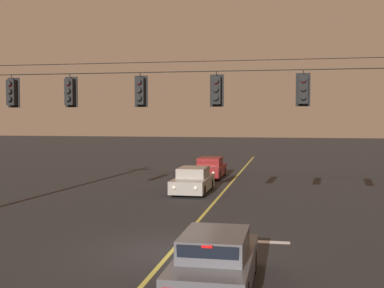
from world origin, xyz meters
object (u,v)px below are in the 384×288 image
Objects in this scene: traffic_light_left_inner at (70,92)px; car_oncoming_lead at (193,181)px; car_oncoming_trailing at (210,168)px; traffic_light_right_inner at (216,90)px; traffic_light_rightmost at (303,89)px; traffic_light_centre at (140,91)px; car_waiting_near_lane at (215,262)px; traffic_light_leftmost at (11,92)px.

car_oncoming_lead is at bearing 74.20° from traffic_light_left_inner.
traffic_light_right_inner is at bearing -80.50° from car_oncoming_trailing.
traffic_light_left_inner reaches higher than car_oncoming_trailing.
traffic_light_centre is at bearing 180.00° from traffic_light_rightmost.
traffic_light_left_inner is 0.28× the size of car_oncoming_trailing.
traffic_light_right_inner is at bearing 97.90° from car_waiting_near_lane.
traffic_light_leftmost is 10.66m from traffic_light_rightmost.
car_waiting_near_lane is 22.34m from car_oncoming_trailing.
car_oncoming_trailing is at bearing 99.50° from traffic_light_right_inner.
traffic_light_leftmost is 0.28× the size of car_oncoming_lead.
traffic_light_left_inner is 1.00× the size of traffic_light_rightmost.
car_oncoming_lead is (-2.66, 9.71, -4.43)m from traffic_light_right_inner.
traffic_light_right_inner is 1.00× the size of traffic_light_rightmost.
traffic_light_centre is 0.28× the size of car_oncoming_lead.
traffic_light_leftmost reaches higher than car_oncoming_trailing.
car_oncoming_trailing is (-5.72, 16.68, -4.43)m from traffic_light_rightmost.
traffic_light_left_inner reaches higher than car_oncoming_lead.
traffic_light_right_inner is 17.48m from car_oncoming_trailing.
car_waiting_near_lane and car_oncoming_lead have the same top height.
traffic_light_centre is at bearing 0.00° from traffic_light_leftmost.
traffic_light_left_inner is at bearing -98.92° from car_oncoming_trailing.
traffic_light_centre is at bearing 0.00° from traffic_light_left_inner.
traffic_light_right_inner is 0.28× the size of car_waiting_near_lane.
car_oncoming_trailing is (-2.79, 16.68, -4.43)m from traffic_light_right_inner.
traffic_light_leftmost and traffic_light_rightmost have the same top height.
car_oncoming_lead is 1.00× the size of car_oncoming_trailing.
car_oncoming_trailing is (-0.13, 6.97, 0.00)m from car_oncoming_lead.
traffic_light_left_inner and traffic_light_right_inner have the same top height.
car_oncoming_lead is (5.07, 9.71, -4.43)m from traffic_light_leftmost.
traffic_light_right_inner is (5.41, 0.00, 0.00)m from traffic_light_left_inner.
traffic_light_rightmost is (5.67, 0.00, 0.00)m from traffic_light_centre.
traffic_light_left_inner is 5.41m from traffic_light_right_inner.
car_oncoming_lead is at bearing 89.56° from traffic_light_centre.
traffic_light_leftmost is at bearing 180.00° from traffic_light_rightmost.
car_waiting_near_lane is at bearing -112.10° from traffic_light_rightmost.
traffic_light_left_inner is 1.00× the size of traffic_light_right_inner.
car_waiting_near_lane is (8.48, -5.38, -4.43)m from traffic_light_leftmost.
traffic_light_centre is 1.00× the size of traffic_light_right_inner.
traffic_light_centre is at bearing -89.82° from car_oncoming_trailing.
car_oncoming_trailing is (4.94, 16.68, -4.43)m from traffic_light_leftmost.
traffic_light_left_inner is 9.30m from car_waiting_near_lane.
traffic_light_leftmost is 2.32m from traffic_light_left_inner.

